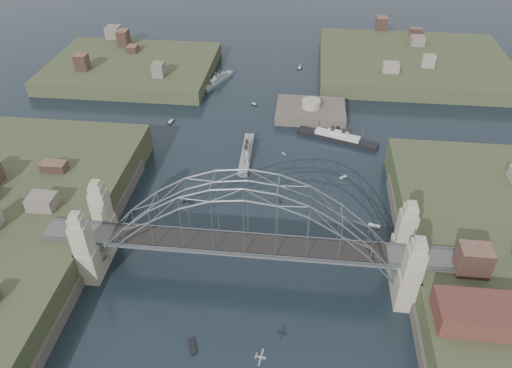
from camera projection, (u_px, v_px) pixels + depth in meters
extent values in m
plane|color=black|center=(247.00, 273.00, 101.38)|extent=(500.00, 500.00, 0.00)
cube|color=#505053|center=(246.00, 246.00, 96.57)|extent=(84.00, 6.00, 0.70)
cube|color=slate|center=(244.00, 254.00, 93.86)|extent=(84.00, 0.25, 0.50)
cube|color=slate|center=(248.00, 233.00, 98.63)|extent=(84.00, 0.25, 0.50)
cube|color=black|center=(246.00, 244.00, 96.24)|extent=(55.20, 5.20, 0.35)
cube|color=#9D967C|center=(84.00, 248.00, 94.81)|extent=(3.40, 3.40, 17.70)
cube|color=#9D967C|center=(103.00, 215.00, 102.76)|extent=(3.40, 3.40, 17.70)
cube|color=#9D967C|center=(411.00, 274.00, 89.36)|extent=(3.40, 3.40, 17.70)
cube|color=#9D967C|center=(404.00, 237.00, 97.31)|extent=(3.40, 3.40, 17.70)
cube|color=#9D967C|center=(99.00, 248.00, 101.70)|extent=(4.08, 13.80, 8.00)
cube|color=#9D967C|center=(403.00, 272.00, 96.25)|extent=(4.08, 13.80, 8.00)
cube|color=#4C433B|center=(83.00, 256.00, 103.85)|extent=(6.00, 70.00, 4.00)
cube|color=#4C433B|center=(420.00, 284.00, 97.70)|extent=(6.00, 70.00, 4.00)
cube|color=#394026|center=(133.00, 73.00, 181.36)|extent=(60.00, 45.00, 9.00)
cube|color=#394026|center=(412.00, 68.00, 184.03)|extent=(70.00, 55.00, 9.50)
cube|color=#4C433B|center=(310.00, 117.00, 156.28)|extent=(22.00, 16.00, 7.00)
cylinder|color=#9D967C|center=(311.00, 104.00, 153.46)|extent=(6.00, 6.00, 2.40)
cube|color=#592D26|center=(497.00, 315.00, 80.43)|extent=(20.00, 8.00, 4.00)
cube|color=gray|center=(246.00, 155.00, 136.64)|extent=(3.25, 20.54, 1.82)
cube|color=gray|center=(246.00, 151.00, 135.82)|extent=(2.33, 11.31, 1.37)
cube|color=gray|center=(246.00, 148.00, 135.20)|extent=(1.63, 5.16, 0.91)
cylinder|color=black|center=(246.00, 148.00, 133.58)|extent=(0.98, 0.98, 1.82)
cylinder|color=black|center=(247.00, 142.00, 135.87)|extent=(0.98, 0.98, 1.82)
cylinder|color=slate|center=(244.00, 158.00, 129.97)|extent=(0.18, 0.18, 4.55)
cylinder|color=slate|center=(248.00, 135.00, 139.76)|extent=(0.18, 0.18, 4.55)
cube|color=gray|center=(218.00, 82.00, 175.26)|extent=(8.98, 17.09, 1.75)
cube|color=gray|center=(218.00, 78.00, 174.47)|extent=(5.38, 9.58, 1.31)
cube|color=gray|center=(218.00, 76.00, 173.88)|extent=(2.91, 4.55, 0.88)
cylinder|color=black|center=(216.00, 75.00, 172.56)|extent=(0.87, 0.87, 1.75)
cylinder|color=black|center=(220.00, 72.00, 174.28)|extent=(0.87, 0.87, 1.75)
cylinder|color=slate|center=(210.00, 80.00, 169.87)|extent=(0.18, 0.18, 4.38)
cylinder|color=slate|center=(226.00, 69.00, 177.23)|extent=(0.18, 0.18, 4.38)
cube|color=black|center=(337.00, 139.00, 143.35)|extent=(24.05, 11.07, 1.77)
cube|color=silver|center=(337.00, 135.00, 142.56)|extent=(13.45, 6.71, 1.33)
cube|color=silver|center=(338.00, 133.00, 141.96)|extent=(6.34, 3.71, 0.88)
cylinder|color=black|center=(333.00, 129.00, 142.08)|extent=(1.19, 1.19, 1.77)
cylinder|color=black|center=(344.00, 131.00, 140.91)|extent=(1.19, 1.19, 1.77)
cylinder|color=slate|center=(315.00, 126.00, 144.12)|extent=(0.18, 0.18, 4.42)
cylinder|color=slate|center=(362.00, 136.00, 139.14)|extent=(0.18, 0.18, 4.42)
cube|color=#9FA2A6|center=(261.00, 357.00, 79.43)|extent=(1.69, 0.54, 0.29)
cube|color=#9FA2A6|center=(261.00, 357.00, 79.40)|extent=(0.75, 3.34, 0.06)
cube|color=#9FA2A6|center=(256.00, 356.00, 79.50)|extent=(0.31, 1.06, 0.37)
cube|color=silver|center=(188.00, 201.00, 120.43)|extent=(2.50, 1.04, 0.45)
cube|color=silver|center=(279.00, 200.00, 120.67)|extent=(1.27, 1.75, 0.45)
cube|color=silver|center=(192.00, 347.00, 86.92)|extent=(2.26, 3.53, 0.45)
cube|color=silver|center=(343.00, 177.00, 128.48)|extent=(1.93, 1.68, 0.45)
cube|color=silver|center=(171.00, 122.00, 152.03)|extent=(1.76, 3.34, 0.45)
cube|color=silver|center=(171.00, 121.00, 151.79)|extent=(1.31, 2.06, 0.40)
cylinder|color=black|center=(171.00, 120.00, 151.52)|extent=(0.16, 0.16, 0.70)
cube|color=silver|center=(284.00, 154.00, 137.56)|extent=(1.32, 1.40, 0.45)
cube|color=silver|center=(254.00, 105.00, 161.47)|extent=(2.17, 2.09, 0.45)
cube|color=silver|center=(254.00, 104.00, 161.23)|extent=(1.43, 1.39, 0.40)
cylinder|color=black|center=(254.00, 102.00, 160.96)|extent=(0.16, 0.16, 0.70)
cube|color=silver|center=(374.00, 226.00, 112.99)|extent=(2.85, 1.61, 0.45)
cube|color=silver|center=(300.00, 69.00, 184.96)|extent=(1.88, 1.56, 0.45)
cylinder|color=slate|center=(300.00, 66.00, 184.33)|extent=(0.08, 0.08, 2.20)
cone|color=silver|center=(300.00, 66.00, 184.33)|extent=(1.59, 1.53, 1.92)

